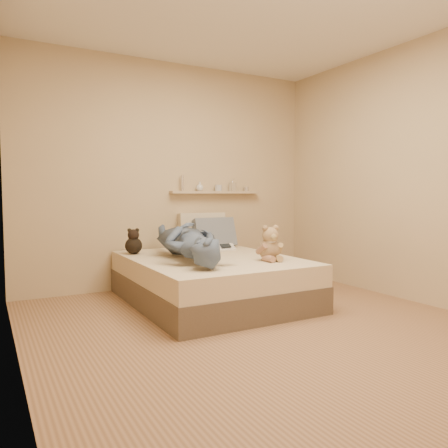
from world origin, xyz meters
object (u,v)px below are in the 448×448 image
pillow_grey (214,233)px  person (188,241)px  wall_shelf (216,192)px  pillow_cream (202,230)px  bed (210,280)px  dark_plush (134,243)px  game_console (225,247)px  teddy_bear (270,246)px

pillow_grey → person: 0.95m
wall_shelf → pillow_cream: bearing=-161.7°
bed → pillow_grey: (0.40, 0.69, 0.40)m
pillow_cream → bed: bearing=-110.5°
dark_plush → game_console: bearing=-66.7°
wall_shelf → person: bearing=-131.2°
game_console → wall_shelf: (0.67, 1.43, 0.49)m
game_console → pillow_cream: size_ratio=0.35×
bed → dark_plush: dark_plush is taller
bed → wall_shelf: wall_shelf is taller
teddy_bear → pillow_grey: size_ratio=0.68×
pillow_cream → wall_shelf: 0.52m
game_console → pillow_cream: 1.42m
dark_plush → pillow_grey: bearing=5.6°
dark_plush → person: size_ratio=0.18×
teddy_bear → pillow_cream: size_ratio=0.62×
game_console → person: (-0.12, 0.52, 0.02)m
game_console → person: person is taller
bed → game_console: game_console is taller
bed → game_console: 0.66m
bed → wall_shelf: size_ratio=1.58×
bed → pillow_cream: bearing=69.5°
dark_plush → pillow_cream: bearing=14.7°
dark_plush → wall_shelf: bearing=15.4°
pillow_grey → person: person is taller
bed → dark_plush: bearing=135.5°
wall_shelf → pillow_grey: bearing=-123.6°
bed → person: 0.47m
person → game_console: bearing=114.7°
bed → game_console: (-0.12, -0.52, 0.39)m
pillow_grey → pillow_cream: bearing=123.9°
game_console → pillow_grey: pillow_grey is taller
pillow_cream → pillow_grey: size_ratio=1.10×
dark_plush → teddy_bear: bearing=-46.6°
dark_plush → person: bearing=-58.9°
bed → dark_plush: size_ratio=6.93×
pillow_grey → wall_shelf: size_ratio=0.42×
person → teddy_bear: bearing=155.6°
pillow_cream → wall_shelf: wall_shelf is taller
pillow_cream → person: size_ratio=0.36×
game_console → bed: bearing=76.9°
bed → pillow_grey: 0.89m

